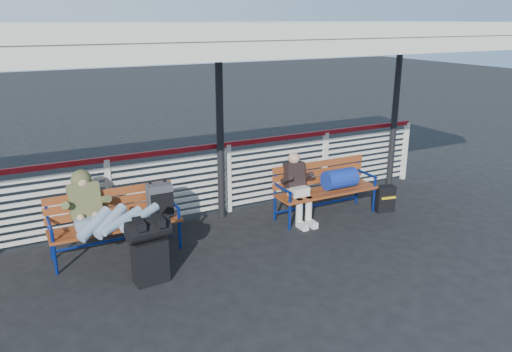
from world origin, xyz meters
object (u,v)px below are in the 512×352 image
luggage_stack (149,248)px  traveler_man (108,216)px  bench_left (130,211)px  bench_right (331,181)px  companion_person (298,187)px  suitcase_side (385,199)px

luggage_stack → traveler_man: 0.81m
bench_left → traveler_man: bearing=-137.5°
bench_right → companion_person: (-0.67, -0.01, 0.01)m
suitcase_side → bench_left: bearing=-176.1°
suitcase_side → companion_person: bearing=-180.0°
luggage_stack → suitcase_side: (4.31, 0.53, -0.25)m
bench_right → companion_person: companion_person is taller
bench_left → traveler_man: size_ratio=1.10×
luggage_stack → suitcase_side: size_ratio=1.93×
luggage_stack → bench_left: (0.03, 1.03, 0.13)m
luggage_stack → bench_right: 3.48m
bench_left → suitcase_side: (4.28, -0.50, -0.38)m
bench_right → traveler_man: traveler_man is taller
bench_left → bench_right: bench_left is taller
bench_left → traveler_man: (-0.37, -0.34, 0.11)m
suitcase_side → luggage_stack: bearing=-162.5°
bench_left → companion_person: (2.68, -0.20, -0.01)m
luggage_stack → traveler_man: bearing=111.8°
bench_right → traveler_man: 3.73m
bench_left → companion_person: companion_person is taller
traveler_man → suitcase_side: 4.68m
luggage_stack → companion_person: companion_person is taller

